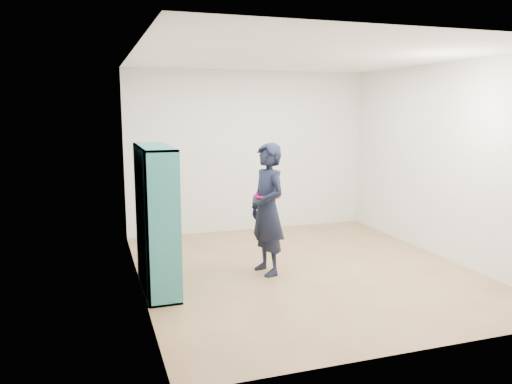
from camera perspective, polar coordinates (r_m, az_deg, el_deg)
name	(u,v)px	position (r m, az deg, el deg)	size (l,w,h in m)	color
floor	(304,270)	(6.36, 5.51, -8.83)	(4.50, 4.50, 0.00)	brown
ceiling	(308,56)	(6.07, 5.92, 15.17)	(4.50, 4.50, 0.00)	white
wall_left	(137,174)	(5.57, -13.43, 2.07)	(0.02, 4.50, 2.60)	silver
wall_right	(443,161)	(7.13, 20.59, 3.30)	(0.02, 4.50, 2.60)	silver
wall_back	(250,152)	(8.17, -0.74, 4.62)	(4.00, 0.02, 2.60)	silver
wall_front	(422,198)	(4.15, 18.46, -0.66)	(4.00, 0.02, 2.60)	silver
bookshelf	(154,220)	(5.63, -11.59, -3.16)	(0.35, 1.20, 1.60)	#277B70
person	(268,209)	(6.02, 1.32, -1.96)	(0.49, 0.64, 1.60)	black
smartphone	(255,200)	(6.00, -0.16, -0.96)	(0.05, 0.08, 0.13)	silver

